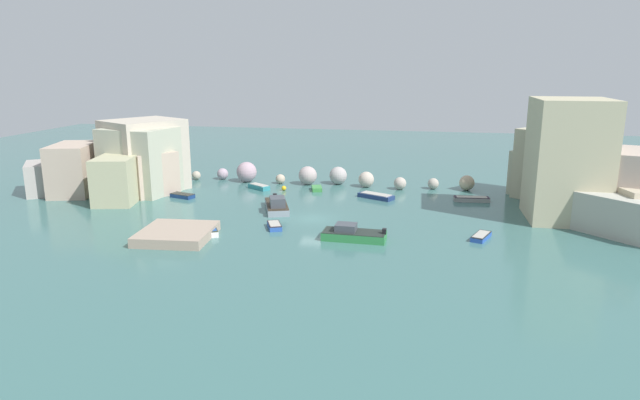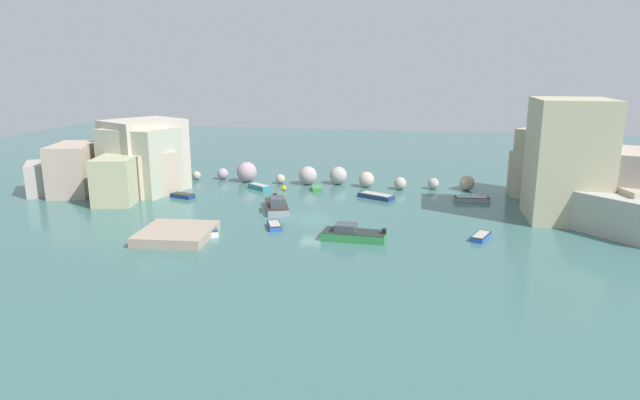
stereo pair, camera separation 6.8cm
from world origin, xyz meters
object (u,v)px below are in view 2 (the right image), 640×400
(channel_buoy, at_px, (284,188))
(moored_boat_5, at_px, (472,199))
(moored_boat_1, at_px, (183,196))
(moored_boat_0, at_px, (277,205))
(moored_boat_4, at_px, (481,236))
(moored_boat_2, at_px, (353,234))
(moored_boat_3, at_px, (274,226))
(moored_boat_6, at_px, (259,187))
(stone_dock, at_px, (177,234))
(moored_boat_7, at_px, (210,230))
(moored_boat_9, at_px, (317,188))
(moored_boat_8, at_px, (376,196))

(channel_buoy, bearing_deg, moored_boat_5, -3.28)
(moored_boat_1, bearing_deg, moored_boat_0, 1.53)
(moored_boat_1, xyz_separation_m, moored_boat_4, (33.80, -9.88, -0.00))
(moored_boat_2, relative_size, moored_boat_5, 1.41)
(moored_boat_3, bearing_deg, moored_boat_6, -0.85)
(moored_boat_2, bearing_deg, stone_dock, 11.83)
(moored_boat_0, relative_size, moored_boat_3, 2.35)
(moored_boat_2, height_order, moored_boat_7, moored_boat_2)
(moored_boat_0, bearing_deg, moored_boat_7, -43.02)
(moored_boat_0, bearing_deg, moored_boat_3, -6.26)
(channel_buoy, bearing_deg, moored_boat_3, -78.54)
(stone_dock, height_order, moored_boat_2, moored_boat_2)
(moored_boat_3, relative_size, moored_boat_7, 0.78)
(moored_boat_2, height_order, moored_boat_5, moored_boat_2)
(moored_boat_3, height_order, moored_boat_5, moored_boat_5)
(moored_boat_9, bearing_deg, moored_boat_5, -112.01)
(moored_boat_4, bearing_deg, moored_boat_8, 59.23)
(moored_boat_4, relative_size, moored_boat_9, 1.28)
(moored_boat_0, distance_m, moored_boat_8, 12.75)
(channel_buoy, relative_size, moored_boat_1, 0.20)
(channel_buoy, xyz_separation_m, moored_boat_7, (-2.29, -19.04, 0.02))
(moored_boat_6, bearing_deg, channel_buoy, 31.68)
(moored_boat_3, relative_size, moored_boat_5, 0.67)
(moored_boat_4, height_order, moored_boat_7, moored_boat_7)
(moored_boat_2, bearing_deg, moored_boat_3, -12.60)
(moored_boat_4, distance_m, moored_boat_6, 30.74)
(moored_boat_0, xyz_separation_m, moored_boat_6, (-5.10, 9.91, -0.28))
(moored_boat_0, xyz_separation_m, moored_boat_7, (-4.06, -9.31, -0.26))
(moored_boat_6, relative_size, moored_boat_9, 1.29)
(channel_buoy, xyz_separation_m, moored_boat_1, (-10.97, -6.08, -0.05))
(moored_boat_0, bearing_deg, moored_boat_2, 28.31)
(channel_buoy, xyz_separation_m, moored_boat_3, (3.31, -16.31, -0.03))
(moored_boat_6, bearing_deg, moored_boat_3, -33.34)
(moored_boat_1, height_order, moored_boat_7, moored_boat_7)
(moored_boat_2, xyz_separation_m, moored_boat_5, (11.66, 17.08, -0.23))
(channel_buoy, height_order, moored_boat_4, channel_buoy)
(moored_boat_2, xyz_separation_m, moored_boat_6, (-14.65, 18.57, -0.22))
(moored_boat_1, bearing_deg, stone_dock, -49.67)
(moored_boat_3, relative_size, moored_boat_8, 0.61)
(moored_boat_3, distance_m, moored_boat_6, 17.78)
(stone_dock, xyz_separation_m, moored_boat_6, (1.29, 21.34, -0.15))
(moored_boat_7, bearing_deg, moored_boat_3, 87.44)
(stone_dock, bearing_deg, moored_boat_1, 112.79)
(moored_boat_0, bearing_deg, channel_buoy, 170.79)
(channel_buoy, height_order, moored_boat_7, moored_boat_7)
(moored_boat_1, distance_m, moored_boat_2, 25.46)
(moored_boat_7, distance_m, moored_boat_8, 22.18)
(stone_dock, distance_m, moored_boat_8, 25.31)
(moored_boat_1, bearing_deg, moored_boat_9, 42.35)
(moored_boat_4, bearing_deg, moored_boat_0, 94.68)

